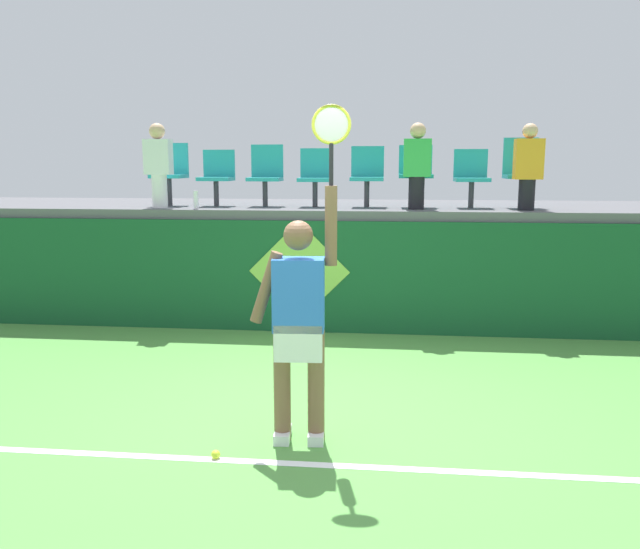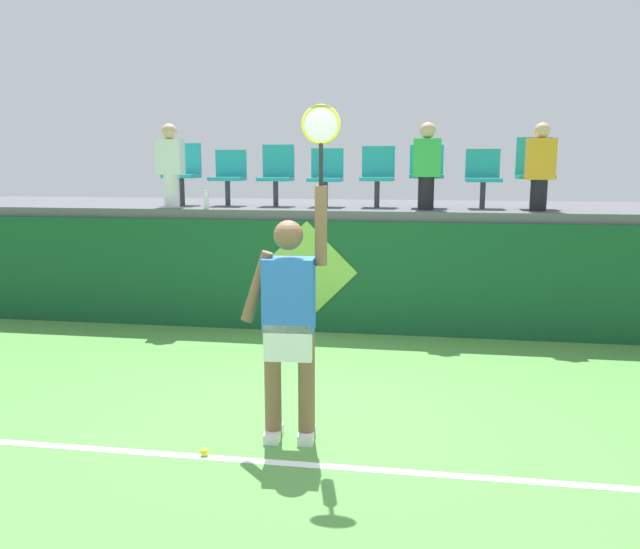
# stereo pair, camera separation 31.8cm
# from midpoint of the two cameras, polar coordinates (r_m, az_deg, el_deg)

# --- Properties ---
(ground_plane) EXTENTS (40.00, 40.00, 0.00)m
(ground_plane) POSITION_cam_midpoint_polar(r_m,az_deg,el_deg) (5.40, -2.70, -13.05)
(ground_plane) COLOR #519342
(court_back_wall) EXTENTS (12.64, 0.20, 1.41)m
(court_back_wall) POSITION_cam_midpoint_polar(r_m,az_deg,el_deg) (7.95, 0.37, -0.18)
(court_back_wall) COLOR #144C28
(court_back_wall) RESTS_ON ground_plane
(spectator_platform) EXTENTS (12.64, 2.57, 0.12)m
(spectator_platform) POSITION_cam_midpoint_polar(r_m,az_deg,el_deg) (9.08, 1.14, 5.97)
(spectator_platform) COLOR #56565B
(spectator_platform) RESTS_ON court_back_wall
(court_baseline_stripe) EXTENTS (11.37, 0.08, 0.01)m
(court_baseline_stripe) POSITION_cam_midpoint_polar(r_m,az_deg,el_deg) (4.70, -4.17, -16.68)
(court_baseline_stripe) COLOR white
(court_baseline_stripe) RESTS_ON ground_plane
(tennis_player) EXTENTS (0.75, 0.28, 2.52)m
(tennis_player) POSITION_cam_midpoint_polar(r_m,az_deg,el_deg) (4.74, -3.78, -4.05)
(tennis_player) COLOR white
(tennis_player) RESTS_ON ground_plane
(tennis_ball) EXTENTS (0.07, 0.07, 0.07)m
(tennis_ball) POSITION_cam_midpoint_polar(r_m,az_deg,el_deg) (4.84, -11.33, -15.66)
(tennis_ball) COLOR #D1E533
(tennis_ball) RESTS_ON ground_plane
(water_bottle) EXTENTS (0.06, 0.06, 0.23)m
(water_bottle) POSITION_cam_midpoint_polar(r_m,az_deg,el_deg) (8.34, -12.21, 6.59)
(water_bottle) COLOR white
(water_bottle) RESTS_ON spectator_platform
(stadium_chair_0) EXTENTS (0.44, 0.42, 0.86)m
(stadium_chair_0) POSITION_cam_midpoint_polar(r_m,az_deg,el_deg) (9.09, -14.33, 9.06)
(stadium_chair_0) COLOR #38383D
(stadium_chair_0) RESTS_ON spectator_platform
(stadium_chair_1) EXTENTS (0.44, 0.42, 0.76)m
(stadium_chair_1) POSITION_cam_midpoint_polar(r_m,az_deg,el_deg) (8.88, -10.29, 8.87)
(stadium_chair_1) COLOR #38383D
(stadium_chair_1) RESTS_ON spectator_platform
(stadium_chair_2) EXTENTS (0.44, 0.42, 0.83)m
(stadium_chair_2) POSITION_cam_midpoint_polar(r_m,az_deg,el_deg) (8.73, -5.96, 9.11)
(stadium_chair_2) COLOR #38383D
(stadium_chair_2) RESTS_ON spectator_platform
(stadium_chair_3) EXTENTS (0.44, 0.42, 0.78)m
(stadium_chair_3) POSITION_cam_midpoint_polar(r_m,az_deg,el_deg) (8.61, -1.47, 9.01)
(stadium_chair_3) COLOR #38383D
(stadium_chair_3) RESTS_ON spectator_platform
(stadium_chair_4) EXTENTS (0.44, 0.42, 0.81)m
(stadium_chair_4) POSITION_cam_midpoint_polar(r_m,az_deg,el_deg) (8.55, 3.21, 9.10)
(stadium_chair_4) COLOR #38383D
(stadium_chair_4) RESTS_ON spectator_platform
(stadium_chair_5) EXTENTS (0.44, 0.42, 0.82)m
(stadium_chair_5) POSITION_cam_midpoint_polar(r_m,az_deg,el_deg) (8.54, 7.55, 9.19)
(stadium_chair_5) COLOR #38383D
(stadium_chair_5) RESTS_ON spectator_platform
(stadium_chair_6) EXTENTS (0.44, 0.42, 0.76)m
(stadium_chair_6) POSITION_cam_midpoint_polar(r_m,az_deg,el_deg) (8.59, 12.45, 8.77)
(stadium_chair_6) COLOR #38383D
(stadium_chair_6) RESTS_ON spectator_platform
(stadium_chair_7) EXTENTS (0.44, 0.42, 0.91)m
(stadium_chair_7) POSITION_cam_midpoint_polar(r_m,az_deg,el_deg) (8.69, 16.69, 9.07)
(stadium_chair_7) COLOR #38383D
(stadium_chair_7) RESTS_ON spectator_platform
(spectator_0) EXTENTS (0.34, 0.20, 1.08)m
(spectator_0) POSITION_cam_midpoint_polar(r_m,az_deg,el_deg) (8.14, 7.64, 9.81)
(spectator_0) COLOR black
(spectator_0) RESTS_ON spectator_platform
(spectator_1) EXTENTS (0.34, 0.20, 1.06)m
(spectator_1) POSITION_cam_midpoint_polar(r_m,az_deg,el_deg) (8.29, 17.23, 9.35)
(spectator_1) COLOR black
(spectator_1) RESTS_ON spectator_platform
(spectator_2) EXTENTS (0.34, 0.20, 1.09)m
(spectator_2) POSITION_cam_midpoint_polar(r_m,az_deg,el_deg) (8.67, -15.41, 9.62)
(spectator_2) COLOR white
(spectator_2) RESTS_ON spectator_platform
(wall_signage_mount) EXTENTS (1.27, 0.01, 1.41)m
(wall_signage_mount) POSITION_cam_midpoint_polar(r_m,az_deg,el_deg) (8.06, -2.99, -5.18)
(wall_signage_mount) COLOR #144C28
(wall_signage_mount) RESTS_ON ground_plane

